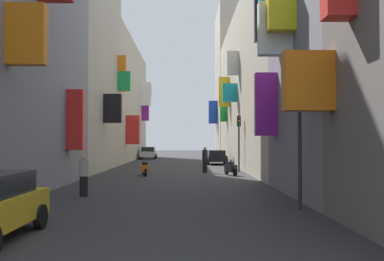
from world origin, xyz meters
name	(u,v)px	position (x,y,z in m)	size (l,w,h in m)	color
ground_plane	(174,170)	(0.00, 30.00, 0.00)	(140.00, 140.00, 0.00)	#2D2D30
building_left_mid_a	(68,26)	(-7.99, 29.64, 10.83)	(7.28, 12.99, 21.69)	#B2A899
building_left_mid_b	(111,103)	(-7.99, 48.07, 6.70)	(7.40, 23.87, 13.40)	#BCB29E
building_right_mid_b	(270,90)	(7.99, 33.81, 6.57)	(7.17, 31.01, 13.13)	#BCB29E
building_right_far	(240,84)	(7.99, 54.98, 9.78)	(7.17, 10.04, 19.58)	#B2A899
parked_car_silver	(148,153)	(-3.78, 50.52, 0.76)	(1.92, 4.20, 1.45)	#B7B7BC
parked_car_black	(217,157)	(3.73, 37.78, 0.71)	(1.89, 4.18, 1.33)	black
scooter_orange	(144,168)	(-1.71, 24.37, 0.46)	(0.66, 1.92, 1.13)	orange
scooter_black	(231,168)	(3.73, 24.39, 0.46)	(0.75, 1.72, 1.13)	black
scooter_white	(213,156)	(3.90, 45.57, 0.46)	(0.66, 1.74, 1.13)	silver
pedestrian_crossing	(205,160)	(2.21, 26.90, 0.90)	(0.46, 0.46, 1.79)	black
pedestrian_near_left	(84,176)	(-3.09, 14.08, 0.81)	(0.52, 0.52, 1.63)	black
traffic_light_near_corner	(239,133)	(4.65, 27.67, 2.72)	(0.26, 0.34, 3.97)	#2D2D2D
traffic_light_far_corner	(300,122)	(4.57, 10.61, 2.80)	(0.26, 0.34, 4.09)	#2D2D2D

